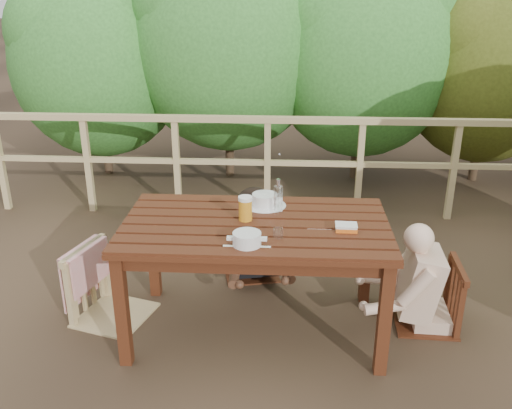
# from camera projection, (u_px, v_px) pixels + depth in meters

# --- Properties ---
(ground) EXTENTS (60.00, 60.00, 0.00)m
(ground) POSITION_uv_depth(u_px,v_px,m) (256.00, 328.00, 3.84)
(ground) COLOR #453322
(ground) RESTS_ON ground
(table) EXTENTS (1.69, 0.95, 0.78)m
(table) POSITION_uv_depth(u_px,v_px,m) (256.00, 279.00, 3.70)
(table) COLOR #391A0D
(table) RESTS_ON ground
(chair_left) EXTENTS (0.60, 0.60, 0.96)m
(chair_left) POSITION_uv_depth(u_px,v_px,m) (109.00, 256.00, 3.80)
(chair_left) COLOR tan
(chair_left) RESTS_ON ground
(chair_far) EXTENTS (0.50, 0.50, 0.84)m
(chair_far) POSITION_uv_depth(u_px,v_px,m) (251.00, 226.00, 4.41)
(chair_far) COLOR #391A0D
(chair_far) RESTS_ON ground
(chair_right) EXTENTS (0.45, 0.45, 0.86)m
(chair_right) POSITION_uv_depth(u_px,v_px,m) (431.00, 268.00, 3.75)
(chair_right) COLOR #391A0D
(chair_right) RESTS_ON ground
(woman) EXTENTS (0.60, 0.68, 1.19)m
(woman) POSITION_uv_depth(u_px,v_px,m) (251.00, 204.00, 4.36)
(woman) COLOR black
(woman) RESTS_ON ground
(diner_right) EXTENTS (0.63, 0.52, 1.22)m
(diner_right) POSITION_uv_depth(u_px,v_px,m) (439.00, 244.00, 3.68)
(diner_right) COLOR #CEA88C
(diner_right) RESTS_ON ground
(railing) EXTENTS (5.60, 0.10, 1.01)m
(railing) POSITION_uv_depth(u_px,v_px,m) (267.00, 167.00, 5.50)
(railing) COLOR tan
(railing) RESTS_ON ground
(hedge_row) EXTENTS (6.60, 1.60, 3.80)m
(hedge_row) POSITION_uv_depth(u_px,v_px,m) (310.00, 11.00, 6.06)
(hedge_row) COLOR #326F29
(hedge_row) RESTS_ON ground
(soup_near) EXTENTS (0.28, 0.28, 0.09)m
(soup_near) POSITION_uv_depth(u_px,v_px,m) (247.00, 240.00, 3.24)
(soup_near) COLOR white
(soup_near) RESTS_ON table
(soup_far) EXTENTS (0.29, 0.29, 0.10)m
(soup_far) POSITION_uv_depth(u_px,v_px,m) (265.00, 201.00, 3.80)
(soup_far) COLOR white
(soup_far) RESTS_ON table
(bread_roll) EXTENTS (0.12, 0.09, 0.07)m
(bread_roll) POSITION_uv_depth(u_px,v_px,m) (248.00, 238.00, 3.29)
(bread_roll) COLOR #A97A2D
(bread_roll) RESTS_ON table
(beer_glass) EXTENTS (0.09, 0.09, 0.17)m
(beer_glass) POSITION_uv_depth(u_px,v_px,m) (245.00, 210.00, 3.55)
(beer_glass) COLOR #C98B10
(beer_glass) RESTS_ON table
(bottle) EXTENTS (0.06, 0.06, 0.24)m
(bottle) POSITION_uv_depth(u_px,v_px,m) (278.00, 197.00, 3.67)
(bottle) COLOR silver
(bottle) RESTS_ON table
(tumbler) EXTENTS (0.06, 0.06, 0.07)m
(tumbler) POSITION_uv_depth(u_px,v_px,m) (278.00, 234.00, 3.33)
(tumbler) COLOR silver
(tumbler) RESTS_ON table
(butter_tub) EXTENTS (0.14, 0.10, 0.06)m
(butter_tub) POSITION_uv_depth(u_px,v_px,m) (346.00, 228.00, 3.43)
(butter_tub) COLOR white
(butter_tub) RESTS_ON table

